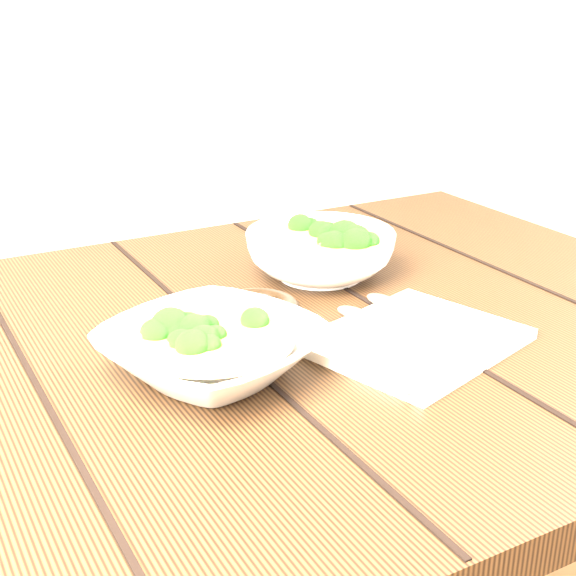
# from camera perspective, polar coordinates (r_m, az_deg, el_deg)

# --- Properties ---
(table) EXTENTS (1.20, 0.80, 0.75)m
(table) POSITION_cam_1_polar(r_m,az_deg,el_deg) (0.93, -3.18, -10.28)
(table) COLOR #341F0E
(table) RESTS_ON ground
(soup_bowl_front) EXTENTS (0.26, 0.26, 0.06)m
(soup_bowl_front) POSITION_cam_1_polar(r_m,az_deg,el_deg) (0.79, -5.42, -4.39)
(soup_bowl_front) COLOR silver
(soup_bowl_front) RESTS_ON table
(soup_bowl_back) EXTENTS (0.26, 0.26, 0.07)m
(soup_bowl_back) POSITION_cam_1_polar(r_m,az_deg,el_deg) (1.05, 2.33, 2.58)
(soup_bowl_back) COLOR silver
(soup_bowl_back) RESTS_ON table
(trivet) EXTENTS (0.12, 0.12, 0.03)m
(trivet) POSITION_cam_1_polar(r_m,az_deg,el_deg) (0.91, -2.28, -1.66)
(trivet) COLOR black
(trivet) RESTS_ON table
(napkin) EXTENTS (0.25, 0.23, 0.01)m
(napkin) POSITION_cam_1_polar(r_m,az_deg,el_deg) (0.87, 9.02, -3.68)
(napkin) COLOR beige
(napkin) RESTS_ON table
(spoon_left) EXTENTS (0.04, 0.17, 0.01)m
(spoon_left) POSITION_cam_1_polar(r_m,az_deg,el_deg) (0.88, 6.28, -2.48)
(spoon_left) COLOR #A9A595
(spoon_left) RESTS_ON napkin
(spoon_right) EXTENTS (0.03, 0.17, 0.01)m
(spoon_right) POSITION_cam_1_polar(r_m,az_deg,el_deg) (0.92, 8.05, -1.58)
(spoon_right) COLOR #A9A595
(spoon_right) RESTS_ON napkin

